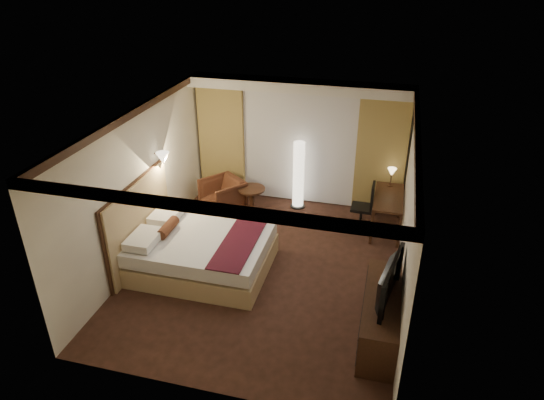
% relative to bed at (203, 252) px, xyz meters
% --- Properties ---
extents(floor, '(4.50, 5.50, 0.01)m').
position_rel_bed_xyz_m(floor, '(1.06, 0.27, -0.33)').
color(floor, black).
rests_on(floor, ground).
extents(ceiling, '(4.50, 5.50, 0.01)m').
position_rel_bed_xyz_m(ceiling, '(1.06, 0.27, 2.37)').
color(ceiling, white).
rests_on(ceiling, back_wall).
extents(back_wall, '(4.50, 0.02, 2.70)m').
position_rel_bed_xyz_m(back_wall, '(1.06, 3.02, 1.02)').
color(back_wall, beige).
rests_on(back_wall, floor).
extents(left_wall, '(0.02, 5.50, 2.70)m').
position_rel_bed_xyz_m(left_wall, '(-1.19, 0.27, 1.02)').
color(left_wall, beige).
rests_on(left_wall, floor).
extents(right_wall, '(0.02, 5.50, 2.70)m').
position_rel_bed_xyz_m(right_wall, '(3.31, 0.27, 1.02)').
color(right_wall, beige).
rests_on(right_wall, floor).
extents(crown_molding, '(4.50, 5.50, 0.12)m').
position_rel_bed_xyz_m(crown_molding, '(1.06, 0.27, 2.31)').
color(crown_molding, black).
rests_on(crown_molding, ceiling).
extents(soffit, '(4.50, 0.50, 0.20)m').
position_rel_bed_xyz_m(soffit, '(1.06, 2.77, 2.27)').
color(soffit, white).
rests_on(soffit, ceiling).
extents(curtain_sheer, '(2.48, 0.04, 2.45)m').
position_rel_bed_xyz_m(curtain_sheer, '(1.06, 2.94, 0.92)').
color(curtain_sheer, silver).
rests_on(curtain_sheer, back_wall).
extents(curtain_left_drape, '(1.00, 0.14, 2.45)m').
position_rel_bed_xyz_m(curtain_left_drape, '(-0.64, 2.88, 0.92)').
color(curtain_left_drape, tan).
rests_on(curtain_left_drape, back_wall).
extents(curtain_right_drape, '(1.00, 0.14, 2.45)m').
position_rel_bed_xyz_m(curtain_right_drape, '(2.76, 2.88, 0.92)').
color(curtain_right_drape, tan).
rests_on(curtain_right_drape, back_wall).
extents(wall_sconce, '(0.24, 0.24, 0.24)m').
position_rel_bed_xyz_m(wall_sconce, '(-1.03, 0.88, 1.29)').
color(wall_sconce, white).
rests_on(wall_sconce, left_wall).
extents(bed, '(2.25, 1.76, 0.66)m').
position_rel_bed_xyz_m(bed, '(0.00, 0.00, 0.00)').
color(bed, white).
rests_on(bed, floor).
extents(headboard, '(0.12, 2.06, 1.50)m').
position_rel_bed_xyz_m(headboard, '(-1.14, 0.00, 0.42)').
color(headboard, tan).
rests_on(headboard, floor).
extents(armchair, '(1.05, 1.04, 0.79)m').
position_rel_bed_xyz_m(armchair, '(-0.38, 2.07, 0.07)').
color(armchair, '#4D2A17').
rests_on(armchair, floor).
extents(side_table, '(0.56, 0.56, 0.61)m').
position_rel_bed_xyz_m(side_table, '(0.27, 2.07, -0.02)').
color(side_table, black).
rests_on(side_table, floor).
extents(floor_lamp, '(0.31, 0.31, 1.49)m').
position_rel_bed_xyz_m(floor_lamp, '(1.12, 2.66, 0.42)').
color(floor_lamp, white).
rests_on(floor_lamp, floor).
extents(desk, '(0.55, 1.28, 0.75)m').
position_rel_bed_xyz_m(desk, '(3.01, 2.12, 0.05)').
color(desk, black).
rests_on(desk, floor).
extents(desk_lamp, '(0.18, 0.18, 0.34)m').
position_rel_bed_xyz_m(desk_lamp, '(3.01, 2.61, 0.59)').
color(desk_lamp, '#FFD899').
rests_on(desk_lamp, desk).
extents(office_chair, '(0.49, 0.49, 1.00)m').
position_rel_bed_xyz_m(office_chair, '(2.52, 2.07, 0.17)').
color(office_chair, black).
rests_on(office_chair, floor).
extents(dresser, '(0.50, 1.78, 0.69)m').
position_rel_bed_xyz_m(dresser, '(3.06, -0.90, 0.02)').
color(dresser, black).
rests_on(dresser, floor).
extents(television, '(0.88, 1.27, 0.15)m').
position_rel_bed_xyz_m(television, '(3.03, -0.90, 0.70)').
color(television, black).
rests_on(television, dresser).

